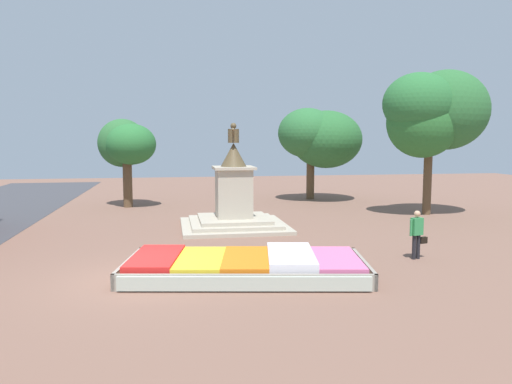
% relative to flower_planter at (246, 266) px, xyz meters
% --- Properties ---
extents(ground_plane, '(77.99, 77.99, 0.00)m').
position_rel_flower_planter_xyz_m(ground_plane, '(-3.19, 0.11, -0.28)').
color(ground_plane, brown).
extents(flower_planter, '(7.55, 4.53, 0.68)m').
position_rel_flower_planter_xyz_m(flower_planter, '(0.00, 0.00, 0.00)').
color(flower_planter, '#38281C').
rests_on(flower_planter, ground_plane).
extents(statue_monument, '(4.75, 4.75, 4.75)m').
position_rel_flower_planter_xyz_m(statue_monument, '(0.66, 8.07, 0.82)').
color(statue_monument, '#B0A591').
rests_on(statue_monument, ground_plane).
extents(pedestrian_with_handbag, '(0.72, 0.32, 1.65)m').
position_rel_flower_planter_xyz_m(pedestrian_with_handbag, '(5.98, 1.07, 0.64)').
color(pedestrian_with_handbag, black).
rests_on(pedestrian_with_handbag, ground_plane).
extents(park_tree_far_left, '(5.47, 5.03, 6.02)m').
position_rel_flower_planter_xyz_m(park_tree_far_left, '(7.42, 17.20, 3.86)').
color(park_tree_far_left, brown).
rests_on(park_tree_far_left, ground_plane).
extents(park_tree_behind_statue, '(3.46, 3.75, 5.23)m').
position_rel_flower_planter_xyz_m(park_tree_behind_statue, '(-4.71, 16.22, 3.44)').
color(park_tree_behind_statue, brown).
rests_on(park_tree_behind_statue, ground_plane).
extents(park_tree_far_right, '(5.86, 4.11, 7.63)m').
position_rel_flower_planter_xyz_m(park_tree_far_right, '(11.32, 9.93, 5.13)').
color(park_tree_far_right, brown).
rests_on(park_tree_far_right, ground_plane).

